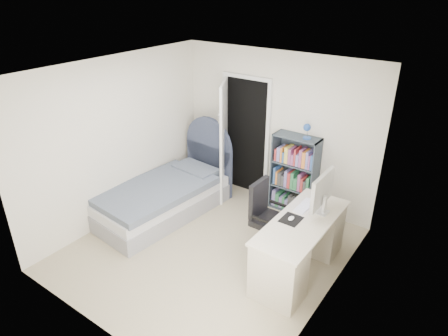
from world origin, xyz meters
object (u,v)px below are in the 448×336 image
Objects in this scene: bed at (167,195)px; desk at (301,244)px; bookcase at (294,177)px; floor_lamp at (219,162)px; office_chair at (266,213)px; nightstand at (209,165)px.

bed is 1.43× the size of desk.
bookcase reaches higher than desk.
floor_lamp is at bearing 152.65° from desk.
bookcase reaches higher than floor_lamp.
bookcase is at bearing 97.50° from office_chair.
office_chair is (0.15, -1.15, -0.04)m from bookcase.
desk is at bearing -27.35° from floor_lamp.
bed reaches higher than nightstand.
floor_lamp is at bearing -30.28° from nightstand.
bed is 4.22× the size of nightstand.
office_chair is at bearing -82.50° from bookcase.
desk is (0.77, -1.33, -0.17)m from bookcase.
bed reaches higher than office_chair.
bed is 1.07m from floor_lamp.
nightstand is 0.34× the size of desk.
bed is 1.21m from nightstand.
nightstand is (-0.08, 1.21, 0.05)m from bed.
bed is at bearing -86.01° from nightstand.
floor_lamp is 1.68m from office_chair.
office_chair is (1.77, 0.08, 0.26)m from bed.
desk reaches higher than office_chair.
desk is 1.56× the size of office_chair.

